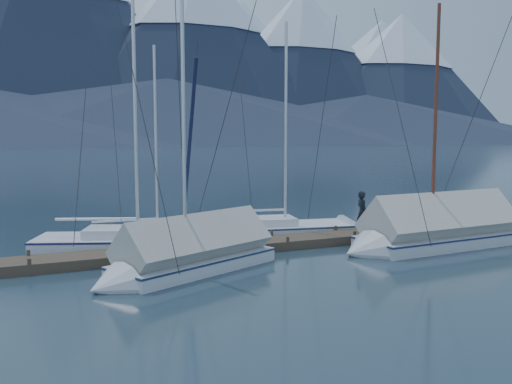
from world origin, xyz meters
TOP-DOWN VIEW (x-y plane):
  - ground at (0.00, 0.00)m, footprint 1000.00×1000.00m
  - mountain_range at (4.12, 370.45)m, footprint 877.00×584.00m
  - dock at (0.00, 2.00)m, footprint 18.00×1.50m
  - mooring_posts at (-0.50, 2.00)m, footprint 15.12×1.52m
  - sailboat_open_left at (-3.59, 3.67)m, footprint 8.14×4.83m
  - sailboat_open_mid at (-2.66, 4.84)m, footprint 6.62×2.81m
  - sailboat_open_right at (2.88, 4.11)m, footprint 7.81×3.62m
  - sailboat_covered_near at (6.25, -0.38)m, footprint 8.01×3.40m
  - sailboat_covered_far at (-3.58, -0.37)m, footprint 6.82×4.46m
  - person at (4.68, 1.80)m, footprint 0.48×0.67m

SIDE VIEW (x-z plane):
  - ground at x=0.00m, z-range 0.00..0.00m
  - dock at x=0.00m, z-range -0.16..0.38m
  - sailboat_open_mid at x=-2.66m, z-range -4.17..4.47m
  - sailboat_open_right at x=2.88m, z-range -4.82..5.17m
  - sailboat_open_left at x=-3.59m, z-range -5.02..5.38m
  - mooring_posts at x=-0.50m, z-range 0.17..0.52m
  - sailboat_covered_far at x=-3.58m, z-range -4.17..5.07m
  - sailboat_covered_near at x=6.25m, z-range -4.61..5.64m
  - person at x=4.68m, z-range 0.34..2.05m
  - mountain_range at x=4.12m, z-range -16.60..133.90m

